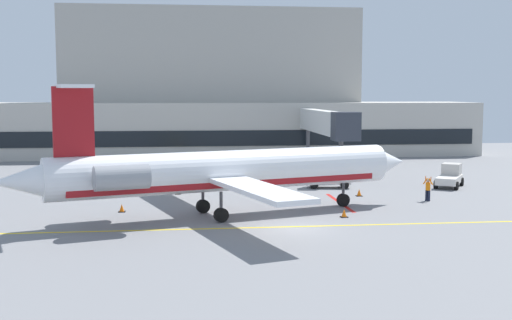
{
  "coord_description": "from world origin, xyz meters",
  "views": [
    {
      "loc": [
        -6.47,
        -36.61,
        7.94
      ],
      "look_at": [
        -1.07,
        10.16,
        3.0
      ],
      "focal_mm": 44.9,
      "sensor_mm": 36.0,
      "label": 1
    }
  ],
  "objects": [
    {
      "name": "baggage_tug",
      "position": [
        5.38,
        15.69,
        0.97
      ],
      "size": [
        3.79,
        2.25,
        2.17
      ],
      "color": "silver",
      "rests_on": "ground"
    },
    {
      "name": "safety_cone_delta",
      "position": [
        -6.87,
        13.61,
        0.25
      ],
      "size": [
        0.47,
        0.47,
        0.55
      ],
      "color": "orange",
      "rests_on": "ground"
    },
    {
      "name": "ground",
      "position": [
        0.0,
        0.0,
        -0.05
      ],
      "size": [
        120.0,
        120.0,
        0.11
      ],
      "color": "slate"
    },
    {
      "name": "jet_bridge_west",
      "position": [
        8.47,
        29.15,
        4.83
      ],
      "size": [
        2.4,
        20.22,
        6.2
      ],
      "color": "silver",
      "rests_on": "ground"
    },
    {
      "name": "terminal_building",
      "position": [
        -3.39,
        46.3,
        7.16
      ],
      "size": [
        70.21,
        11.66,
        18.77
      ],
      "color": "#B7B2A8",
      "rests_on": "ground"
    },
    {
      "name": "marshaller",
      "position": [
        11.49,
        8.28,
        0.92
      ],
      "size": [
        0.59,
        0.7,
        1.83
      ],
      "color": "#191E33",
      "rests_on": "ground"
    },
    {
      "name": "regional_jet",
      "position": [
        -4.01,
        4.02,
        2.95
      ],
      "size": [
        27.44,
        21.2,
        8.42
      ],
      "color": "white",
      "rests_on": "ground"
    },
    {
      "name": "belt_loader",
      "position": [
        16.11,
        15.05,
        0.89
      ],
      "size": [
        3.51,
        4.17,
        1.92
      ],
      "color": "silver",
      "rests_on": "ground"
    },
    {
      "name": "pushback_tractor",
      "position": [
        -8.26,
        25.78,
        0.91
      ],
      "size": [
        3.8,
        4.39,
        1.95
      ],
      "color": "#E5B20C",
      "rests_on": "ground"
    },
    {
      "name": "safety_cone_alpha",
      "position": [
        7.07,
        11.06,
        0.25
      ],
      "size": [
        0.47,
        0.47,
        0.55
      ],
      "color": "orange",
      "rests_on": "ground"
    },
    {
      "name": "safety_cone_charlie",
      "position": [
        3.78,
        2.9,
        0.25
      ],
      "size": [
        0.47,
        0.47,
        0.55
      ],
      "color": "orange",
      "rests_on": "ground"
    },
    {
      "name": "safety_cone_bravo",
      "position": [
        -10.57,
        6.4,
        0.25
      ],
      "size": [
        0.47,
        0.47,
        0.55
      ],
      "color": "orange",
      "rests_on": "ground"
    }
  ]
}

